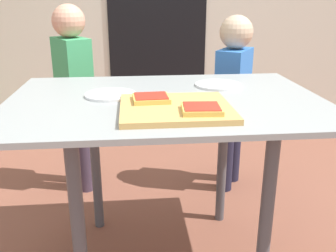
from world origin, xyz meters
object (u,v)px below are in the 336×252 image
object	(u,v)px
pizza_slice_far_left	(151,98)
plate_white_left	(111,95)
child_right	(233,92)
plate_white_right	(218,85)
child_left	(74,86)
pizza_slice_near_right	(202,109)
dining_table	(166,123)
cutting_board	(176,108)

from	to	relation	value
pizza_slice_far_left	plate_white_left	size ratio (longest dim) A/B	0.66
child_right	plate_white_right	bearing A→B (deg)	-112.09
plate_white_right	child_left	xyz separation A→B (m)	(-0.69, 0.58, -0.13)
plate_white_right	child_right	bearing A→B (deg)	67.91
pizza_slice_near_right	plate_white_left	distance (m)	0.42
dining_table	plate_white_left	size ratio (longest dim) A/B	6.03
plate_white_right	plate_white_left	distance (m)	0.46
plate_white_right	pizza_slice_near_right	bearing A→B (deg)	-109.63
pizza_slice_near_right	plate_white_right	xyz separation A→B (m)	(0.15, 0.41, -0.02)
pizza_slice_near_right	dining_table	bearing A→B (deg)	110.49
cutting_board	pizza_slice_far_left	world-z (taller)	pizza_slice_far_left
cutting_board	plate_white_left	xyz separation A→B (m)	(-0.22, 0.22, -0.00)
pizza_slice_far_left	child_left	world-z (taller)	child_left
pizza_slice_near_right	plate_white_left	world-z (taller)	pizza_slice_near_right
cutting_board	child_left	bearing A→B (deg)	116.76
dining_table	pizza_slice_far_left	size ratio (longest dim) A/B	9.10
dining_table	cutting_board	size ratio (longest dim) A/B	3.21
pizza_slice_far_left	plate_white_left	distance (m)	0.21
cutting_board	pizza_slice_near_right	world-z (taller)	pizza_slice_near_right
pizza_slice_near_right	plate_white_right	bearing A→B (deg)	70.37
cutting_board	plate_white_right	world-z (taller)	cutting_board
dining_table	plate_white_right	size ratio (longest dim) A/B	6.03
cutting_board	plate_white_right	size ratio (longest dim) A/B	1.88
cutting_board	child_left	world-z (taller)	child_left
dining_table	plate_white_right	world-z (taller)	plate_white_right
pizza_slice_near_right	child_right	world-z (taller)	child_right
dining_table	plate_white_right	distance (m)	0.31
plate_white_right	dining_table	bearing A→B (deg)	-144.49
plate_white_right	child_right	world-z (taller)	child_right
pizza_slice_far_left	plate_white_right	bearing A→B (deg)	42.34
cutting_board	plate_white_left	size ratio (longest dim) A/B	1.88
plate_white_right	plate_white_left	size ratio (longest dim) A/B	1.00
cutting_board	pizza_slice_near_right	xyz separation A→B (m)	(0.07, -0.08, 0.02)
pizza_slice_far_left	child_left	xyz separation A→B (m)	(-0.39, 0.86, -0.15)
dining_table	cutting_board	world-z (taller)	cutting_board
pizza_slice_far_left	pizza_slice_near_right	distance (m)	0.21
pizza_slice_far_left	child_right	xyz separation A→B (m)	(0.50, 0.78, -0.19)
plate_white_left	child_right	xyz separation A→B (m)	(0.65, 0.63, -0.16)
cutting_board	plate_white_right	bearing A→B (deg)	56.88
dining_table	pizza_slice_near_right	distance (m)	0.29
pizza_slice_near_right	child_right	distance (m)	1.01
plate_white_left	pizza_slice_near_right	bearing A→B (deg)	-44.84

